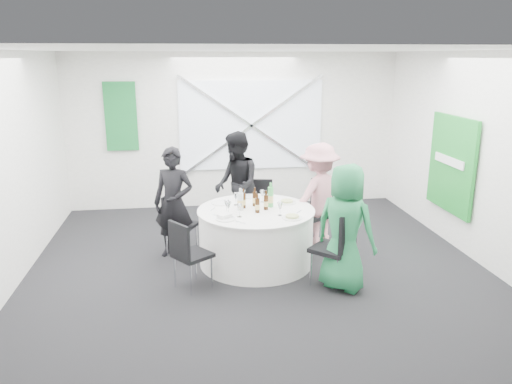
{
  "coord_description": "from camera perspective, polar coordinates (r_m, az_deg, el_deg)",
  "views": [
    {
      "loc": [
        -0.89,
        -6.05,
        2.74
      ],
      "look_at": [
        0.0,
        0.2,
        1.0
      ],
      "focal_mm": 35.0,
      "sensor_mm": 36.0,
      "label": 1
    }
  ],
  "objects": [
    {
      "name": "floor",
      "position": [
        6.7,
        0.24,
        -8.73
      ],
      "size": [
        6.0,
        6.0,
        0.0
      ],
      "primitive_type": "plane",
      "color": "black",
      "rests_on": "ground"
    },
    {
      "name": "ceiling",
      "position": [
        6.12,
        0.27,
        15.97
      ],
      "size": [
        6.0,
        6.0,
        0.0
      ],
      "primitive_type": "plane",
      "rotation": [
        3.14,
        0.0,
        0.0
      ],
      "color": "white",
      "rests_on": "wall_back"
    },
    {
      "name": "wall_back",
      "position": [
        9.19,
        -2.47,
        7.0
      ],
      "size": [
        6.0,
        0.0,
        6.0
      ],
      "primitive_type": "plane",
      "rotation": [
        1.57,
        0.0,
        0.0
      ],
      "color": "silver",
      "rests_on": "floor"
    },
    {
      "name": "wall_front",
      "position": [
        3.45,
        7.55,
        -7.57
      ],
      "size": [
        6.0,
        0.0,
        6.0
      ],
      "primitive_type": "plane",
      "rotation": [
        -1.57,
        0.0,
        0.0
      ],
      "color": "silver",
      "rests_on": "floor"
    },
    {
      "name": "wall_left",
      "position": [
        6.55,
        -26.72,
        1.94
      ],
      "size": [
        0.0,
        6.0,
        6.0
      ],
      "primitive_type": "plane",
      "rotation": [
        1.57,
        0.0,
        1.57
      ],
      "color": "silver",
      "rests_on": "floor"
    },
    {
      "name": "wall_right",
      "position": [
        7.31,
        24.25,
        3.49
      ],
      "size": [
        0.0,
        6.0,
        6.0
      ],
      "primitive_type": "plane",
      "rotation": [
        1.57,
        0.0,
        -1.57
      ],
      "color": "silver",
      "rests_on": "floor"
    },
    {
      "name": "window_panel",
      "position": [
        9.17,
        -0.57,
        7.63
      ],
      "size": [
        2.6,
        0.03,
        1.6
      ],
      "primitive_type": "cube",
      "color": "silver",
      "rests_on": "wall_back"
    },
    {
      "name": "window_brace_a",
      "position": [
        9.13,
        -0.53,
        7.59
      ],
      "size": [
        2.63,
        0.05,
        1.84
      ],
      "primitive_type": "cube",
      "rotation": [
        0.0,
        0.97,
        0.0
      ],
      "color": "silver",
      "rests_on": "window_panel"
    },
    {
      "name": "window_brace_b",
      "position": [
        9.13,
        -0.53,
        7.59
      ],
      "size": [
        2.63,
        0.05,
        1.84
      ],
      "primitive_type": "cube",
      "rotation": [
        0.0,
        -0.97,
        0.0
      ],
      "color": "silver",
      "rests_on": "window_panel"
    },
    {
      "name": "green_banner",
      "position": [
        9.13,
        -15.18,
        8.33
      ],
      "size": [
        0.55,
        0.04,
        1.2
      ],
      "primitive_type": "cube",
      "color": "#13622F",
      "rests_on": "wall_back"
    },
    {
      "name": "green_sign",
      "position": [
        7.83,
        21.43,
        2.98
      ],
      "size": [
        0.05,
        1.2,
        1.4
      ],
      "primitive_type": "cube",
      "color": "#19892A",
      "rests_on": "wall_right"
    },
    {
      "name": "banquet_table",
      "position": [
        6.74,
        -0.0,
        -5.09
      ],
      "size": [
        1.56,
        1.56,
        0.76
      ],
      "color": "silver",
      "rests_on": "floor"
    },
    {
      "name": "chair_back",
      "position": [
        7.73,
        0.44,
        -1.36
      ],
      "size": [
        0.47,
        0.47,
        0.88
      ],
      "rotation": [
        0.0,
        0.0,
        -0.2
      ],
      "color": "black",
      "rests_on": "floor"
    },
    {
      "name": "chair_back_left",
      "position": [
        7.14,
        -9.1,
        -3.12
      ],
      "size": [
        0.52,
        0.52,
        0.85
      ],
      "rotation": [
        0.0,
        0.0,
        1.11
      ],
      "color": "black",
      "rests_on": "floor"
    },
    {
      "name": "chair_back_right",
      "position": [
        7.38,
        6.79,
        -1.84
      ],
      "size": [
        0.6,
        0.6,
        0.96
      ],
      "rotation": [
        0.0,
        0.0,
        -1.05
      ],
      "color": "black",
      "rests_on": "floor"
    },
    {
      "name": "chair_front_right",
      "position": [
        6.08,
        9.39,
        -5.79
      ],
      "size": [
        0.62,
        0.62,
        0.96
      ],
      "rotation": [
        0.0,
        0.0,
        3.94
      ],
      "color": "black",
      "rests_on": "floor"
    },
    {
      "name": "chair_front_left",
      "position": [
        6.0,
        -7.88,
        -6.61
      ],
      "size": [
        0.55,
        0.55,
        0.86
      ],
      "rotation": [
        0.0,
        0.0,
        2.21
      ],
      "color": "black",
      "rests_on": "floor"
    },
    {
      "name": "person_man_back_left",
      "position": [
        6.94,
        -9.38,
        -1.25
      ],
      "size": [
        0.66,
        0.54,
        1.55
      ],
      "primitive_type": "imported",
      "rotation": [
        0.0,
        0.0,
        -0.36
      ],
      "color": "black",
      "rests_on": "floor"
    },
    {
      "name": "person_man_back",
      "position": [
        7.62,
        -2.25,
        0.78
      ],
      "size": [
        0.54,
        0.85,
        1.64
      ],
      "primitive_type": "imported",
      "rotation": [
        0.0,
        0.0,
        -1.44
      ],
      "color": "black",
      "rests_on": "floor"
    },
    {
      "name": "person_woman_pink",
      "position": [
        7.26,
        7.18,
        -0.45
      ],
      "size": [
        1.1,
        0.85,
        1.54
      ],
      "primitive_type": "imported",
      "rotation": [
        0.0,
        0.0,
        -2.69
      ],
      "color": "#D08790",
      "rests_on": "floor"
    },
    {
      "name": "person_woman_green",
      "position": [
        5.99,
        10.17,
        -4.04
      ],
      "size": [
        0.88,
        0.88,
        1.54
      ],
      "primitive_type": "imported",
      "rotation": [
        0.0,
        0.0,
        2.38
      ],
      "color": "#217B47",
      "rests_on": "floor"
    },
    {
      "name": "plate_back",
      "position": [
        7.18,
        -0.49,
        -0.54
      ],
      "size": [
        0.25,
        0.25,
        0.01
      ],
      "color": "white",
      "rests_on": "banquet_table"
    },
    {
      "name": "plate_back_left",
      "position": [
        6.9,
        -3.98,
        -1.24
      ],
      "size": [
        0.28,
        0.28,
        0.01
      ],
      "color": "white",
      "rests_on": "banquet_table"
    },
    {
      "name": "plate_back_right",
      "position": [
        6.92,
        3.55,
        -1.12
      ],
      "size": [
        0.25,
        0.25,
        0.04
      ],
      "color": "white",
      "rests_on": "banquet_table"
    },
    {
      "name": "plate_front_right",
      "position": [
        6.27,
        4.16,
        -2.88
      ],
      "size": [
        0.26,
        0.26,
        0.04
      ],
      "color": "white",
      "rests_on": "banquet_table"
    },
    {
      "name": "plate_front_left",
      "position": [
        6.22,
        -3.47,
        -3.09
      ],
      "size": [
        0.25,
        0.25,
        0.01
      ],
      "color": "white",
      "rests_on": "banquet_table"
    },
    {
      "name": "napkin",
      "position": [
        6.25,
        -3.6,
        -2.72
      ],
      "size": [
        0.2,
        0.19,
        0.05
      ],
      "primitive_type": "cube",
      "rotation": [
        0.0,
        0.0,
        0.65
      ],
      "color": "silver",
      "rests_on": "plate_front_left"
    },
    {
      "name": "beer_bottle_a",
      "position": [
        6.66,
        -1.43,
        -1.01
      ],
      "size": [
        0.06,
        0.06,
        0.26
      ],
      "color": "#3C1F0B",
      "rests_on": "banquet_table"
    },
    {
      "name": "beer_bottle_b",
      "position": [
        6.74,
        -0.15,
        -0.8
      ],
      "size": [
        0.06,
        0.06,
        0.26
      ],
      "color": "#3C1F0B",
      "rests_on": "banquet_table"
    },
    {
      "name": "beer_bottle_c",
      "position": [
        6.58,
        1.15,
        -1.19
      ],
      "size": [
        0.06,
        0.06,
        0.26
      ],
      "color": "#3C1F0B",
      "rests_on": "banquet_table"
    },
    {
      "name": "beer_bottle_d",
      "position": [
        6.46,
        0.16,
        -1.56
      ],
      "size": [
        0.06,
        0.06,
        0.25
      ],
      "color": "#3C1F0B",
      "rests_on": "banquet_table"
    },
    {
      "name": "green_water_bottle",
      "position": [
        6.69,
        1.68,
        -0.61
      ],
      "size": [
        0.08,
        0.08,
        0.33
      ],
      "color": "green",
      "rests_on": "banquet_table"
    },
    {
      "name": "clear_water_bottle",
      "position": [
        6.56,
        -1.8,
        -1.1
      ],
      "size": [
        0.08,
        0.08,
        0.3
      ],
      "color": "silver",
      "rests_on": "banquet_table"
    },
    {
      "name": "wine_glass_a",
      "position": [
        6.28,
        -1.91,
        -1.78
      ],
      "size": [
        0.07,
        0.07,
        0.17
      ],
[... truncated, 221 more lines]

